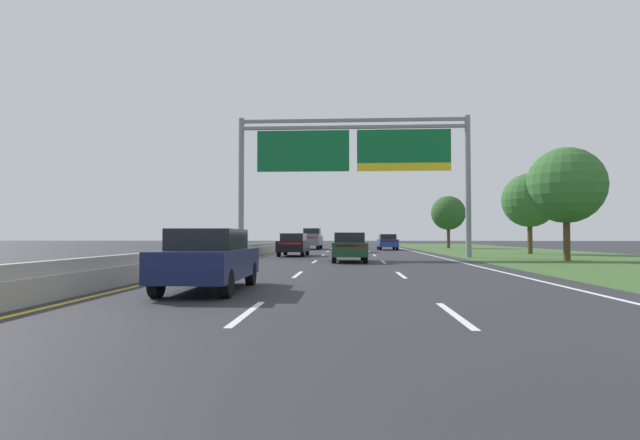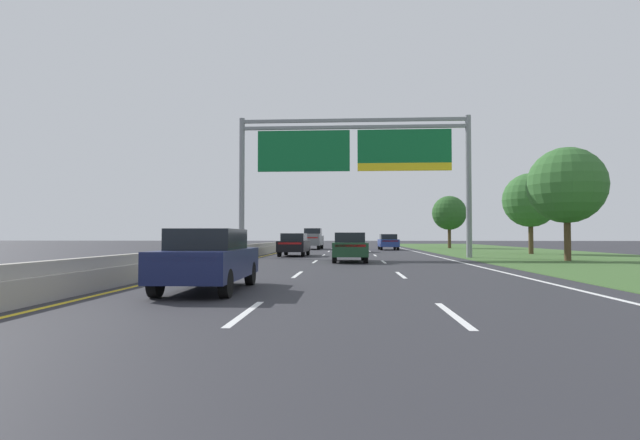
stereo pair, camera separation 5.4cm
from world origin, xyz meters
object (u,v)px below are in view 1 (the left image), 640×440
(car_black_left_lane_sedan, at_px, (294,244))
(car_darkgreen_centre_lane_sedan, at_px, (349,247))
(roadside_tree_mid, at_px, (566,185))
(overhead_sign_gantry, at_px, (353,157))
(car_white_centre_lane_sedan, at_px, (350,243))
(roadside_tree_distant, at_px, (448,213))
(car_navy_left_lane_sedan, at_px, (209,259))
(pickup_truck_grey, at_px, (311,239))
(roadside_tree_far, at_px, (529,200))
(car_blue_right_lane_sedan, at_px, (387,242))

(car_black_left_lane_sedan, distance_m, car_darkgreen_centre_lane_sedan, 8.48)
(car_black_left_lane_sedan, xyz_separation_m, roadside_tree_mid, (15.94, -6.05, 3.39))
(overhead_sign_gantry, height_order, car_white_centre_lane_sedan, overhead_sign_gantry)
(overhead_sign_gantry, bearing_deg, car_darkgreen_centre_lane_sedan, -93.02)
(roadside_tree_distant, bearing_deg, car_navy_left_lane_sedan, -108.50)
(pickup_truck_grey, relative_size, car_darkgreen_centre_lane_sedan, 1.23)
(roadside_tree_mid, bearing_deg, car_white_centre_lane_sedan, 128.71)
(roadside_tree_far, bearing_deg, car_navy_left_lane_sedan, -123.34)
(roadside_tree_far, bearing_deg, car_white_centre_lane_sedan, 162.68)
(car_white_centre_lane_sedan, bearing_deg, roadside_tree_distant, -40.80)
(overhead_sign_gantry, bearing_deg, pickup_truck_grey, 101.76)
(car_blue_right_lane_sedan, bearing_deg, car_white_centre_lane_sedan, 149.77)
(car_darkgreen_centre_lane_sedan, distance_m, roadside_tree_mid, 12.65)
(pickup_truck_grey, height_order, roadside_tree_mid, roadside_tree_mid)
(roadside_tree_mid, bearing_deg, car_black_left_lane_sedan, 159.20)
(car_black_left_lane_sedan, distance_m, roadside_tree_mid, 17.38)
(overhead_sign_gantry, xyz_separation_m, car_darkgreen_centre_lane_sedan, (-0.28, -5.27, -5.70))
(pickup_truck_grey, height_order, car_navy_left_lane_sedan, pickup_truck_grey)
(roadside_tree_far, bearing_deg, car_black_left_lane_sedan, -165.35)
(car_white_centre_lane_sedan, relative_size, car_blue_right_lane_sedan, 1.00)
(car_darkgreen_centre_lane_sedan, xyz_separation_m, roadside_tree_far, (13.91, 12.20, 3.32))
(car_blue_right_lane_sedan, distance_m, roadside_tree_mid, 23.48)
(pickup_truck_grey, bearing_deg, overhead_sign_gantry, -166.54)
(car_blue_right_lane_sedan, xyz_separation_m, roadside_tree_far, (10.04, -11.03, 3.32))
(overhead_sign_gantry, bearing_deg, car_black_left_lane_sedan, 150.97)
(car_black_left_lane_sedan, distance_m, car_blue_right_lane_sedan, 17.46)
(roadside_tree_far, bearing_deg, overhead_sign_gantry, -153.06)
(car_white_centre_lane_sedan, distance_m, roadside_tree_far, 14.87)
(pickup_truck_grey, bearing_deg, roadside_tree_far, -124.89)
(car_black_left_lane_sedan, relative_size, car_navy_left_lane_sedan, 1.00)
(overhead_sign_gantry, bearing_deg, roadside_tree_mid, -17.69)
(car_black_left_lane_sedan, height_order, roadside_tree_distant, roadside_tree_distant)
(pickup_truck_grey, xyz_separation_m, car_white_centre_lane_sedan, (3.98, -8.92, -0.26))
(car_darkgreen_centre_lane_sedan, height_order, roadside_tree_distant, roadside_tree_distant)
(pickup_truck_grey, relative_size, car_blue_right_lane_sedan, 1.23)
(overhead_sign_gantry, xyz_separation_m, car_black_left_lane_sedan, (-4.12, 2.29, -5.70))
(car_navy_left_lane_sedan, distance_m, roadside_tree_mid, 22.61)
(pickup_truck_grey, bearing_deg, car_darkgreen_centre_lane_sedan, -169.54)
(car_black_left_lane_sedan, bearing_deg, overhead_sign_gantry, -117.63)
(car_white_centre_lane_sedan, relative_size, roadside_tree_distant, 0.75)
(car_darkgreen_centre_lane_sedan, bearing_deg, roadside_tree_distant, -21.63)
(car_blue_right_lane_sedan, height_order, car_navy_left_lane_sedan, same)
(roadside_tree_mid, xyz_separation_m, roadside_tree_distant, (-0.87, 28.37, -0.24))
(car_darkgreen_centre_lane_sedan, relative_size, car_white_centre_lane_sedan, 1.00)
(car_white_centre_lane_sedan, height_order, car_navy_left_lane_sedan, same)
(car_darkgreen_centre_lane_sedan, distance_m, car_white_centre_lane_sedan, 16.52)
(car_black_left_lane_sedan, xyz_separation_m, roadside_tree_distant, (15.06, 22.32, 3.16))
(overhead_sign_gantry, relative_size, car_blue_right_lane_sedan, 3.40)
(car_navy_left_lane_sedan, bearing_deg, car_darkgreen_centre_lane_sedan, -14.84)
(pickup_truck_grey, bearing_deg, car_blue_right_lane_sedan, -104.11)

